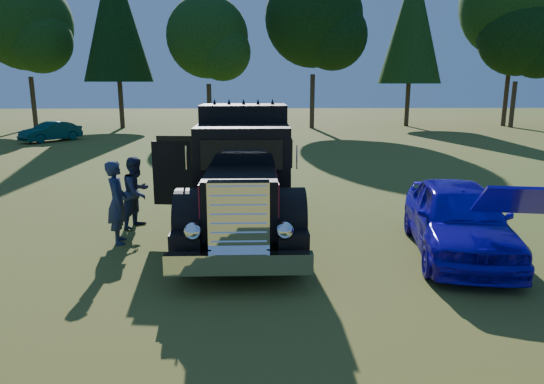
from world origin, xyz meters
The scene contains 7 objects.
ground centered at (0.00, 0.00, 0.00)m, with size 120.00×120.00×0.00m, color #36601C.
treeline centered at (1.22, 28.02, 7.95)m, with size 72.10×25.18×13.91m.
diamond_t_truck centered at (-0.67, 2.57, 1.28)m, with size 3.38×7.16×3.00m.
hotrod_coupe centered at (3.83, 1.14, 0.77)m, with size 2.55×4.74×1.89m.
spectator_near centered at (-3.44, 2.06, 0.93)m, with size 0.68×0.45×1.86m, color #1B2440.
spectator_far centered at (-3.32, 3.29, 0.88)m, with size 0.86×0.67×1.76m, color #1F274A.
distant_teal_car centered at (-12.93, 21.56, 0.59)m, with size 1.26×3.60×1.19m, color #0B3845.
Camera 1 is at (-0.34, -8.44, 3.52)m, focal length 32.00 mm.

